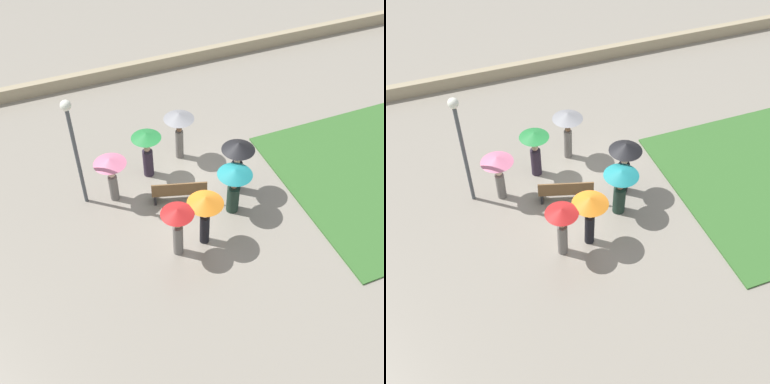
% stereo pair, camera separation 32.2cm
% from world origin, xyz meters
% --- Properties ---
extents(ground_plane, '(90.00, 90.00, 0.00)m').
position_xyz_m(ground_plane, '(0.00, 0.00, 0.00)').
color(ground_plane, gray).
extents(parapet_wall, '(45.00, 0.35, 0.56)m').
position_xyz_m(parapet_wall, '(0.00, -8.05, 0.28)').
color(parapet_wall, tan).
rests_on(parapet_wall, ground_plane).
extents(park_bench, '(1.83, 0.91, 0.90)m').
position_xyz_m(park_bench, '(0.72, 0.03, 0.47)').
color(park_bench, brown).
rests_on(park_bench, ground_plane).
extents(lamp_post, '(0.32, 0.32, 3.92)m').
position_xyz_m(lamp_post, '(3.55, -1.15, 2.56)').
color(lamp_post, '#474C51').
rests_on(lamp_post, ground_plane).
extents(crowd_person_black, '(1.06, 1.06, 2.01)m').
position_xyz_m(crowd_person_black, '(-1.21, 0.22, 1.43)').
color(crowd_person_black, black).
rests_on(crowd_person_black, ground_plane).
extents(crowd_person_red, '(0.95, 0.95, 1.86)m').
position_xyz_m(crowd_person_red, '(1.50, 1.97, 1.32)').
color(crowd_person_red, slate).
rests_on(crowd_person_red, ground_plane).
extents(crowd_person_orange, '(1.06, 1.06, 1.88)m').
position_xyz_m(crowd_person_orange, '(0.62, 1.87, 1.45)').
color(crowd_person_orange, black).
rests_on(crowd_person_orange, ground_plane).
extents(crowd_person_teal, '(1.09, 1.09, 1.74)m').
position_xyz_m(crowd_person_teal, '(-0.72, 1.02, 1.17)').
color(crowd_person_teal, '#1E3328').
rests_on(crowd_person_teal, ground_plane).
extents(crowd_person_green, '(1.00, 1.00, 1.78)m').
position_xyz_m(crowd_person_green, '(1.22, -1.60, 1.20)').
color(crowd_person_green, '#2D2333').
rests_on(crowd_person_green, ground_plane).
extents(crowd_person_grey, '(1.05, 1.05, 1.89)m').
position_xyz_m(crowd_person_grey, '(-0.11, -2.08, 1.45)').
color(crowd_person_grey, slate).
rests_on(crowd_person_grey, ground_plane).
extents(crowd_person_pink, '(1.04, 1.04, 1.72)m').
position_xyz_m(crowd_person_pink, '(2.64, -0.91, 1.29)').
color(crowd_person_pink, slate).
rests_on(crowd_person_pink, ground_plane).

